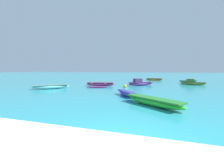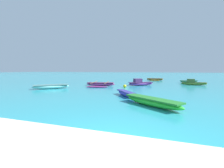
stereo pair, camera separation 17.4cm
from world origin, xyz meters
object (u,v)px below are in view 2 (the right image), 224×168
object	(u,v)px
moored_boat_6	(51,86)
mooring_buoy_1	(125,86)
moored_boat_1	(155,79)
moored_boat_4	(193,83)
moored_boat_7	(100,84)
moored_boat_5	(152,101)
moored_boat_3	(140,83)
moored_boat_0	(189,81)
moored_boat_2	(126,93)

from	to	relation	value
moored_boat_6	mooring_buoy_1	bearing A→B (deg)	-18.66
moored_boat_1	moored_boat_4	xyz separation A→B (m)	(4.96, -7.26, 0.07)
moored_boat_7	mooring_buoy_1	bearing A→B (deg)	-27.99
moored_boat_5	moored_boat_4	bearing A→B (deg)	108.31
moored_boat_4	moored_boat_5	xyz separation A→B (m)	(-4.43, -13.03, -0.04)
moored_boat_3	moored_boat_5	xyz separation A→B (m)	(1.96, -10.51, -0.06)
moored_boat_0	moored_boat_5	distance (m)	16.97
moored_boat_3	moored_boat_4	xyz separation A→B (m)	(6.38, 2.53, -0.03)
moored_boat_0	moored_boat_6	world-z (taller)	moored_boat_6
moored_boat_4	moored_boat_6	size ratio (longest dim) A/B	0.97
moored_boat_0	mooring_buoy_1	size ratio (longest dim) A/B	7.80
moored_boat_6	mooring_buoy_1	world-z (taller)	moored_boat_6
moored_boat_4	moored_boat_7	world-z (taller)	moored_boat_4
moored_boat_6	moored_boat_3	bearing A→B (deg)	-7.13
moored_boat_1	moored_boat_6	size ratio (longest dim) A/B	1.02
moored_boat_0	moored_boat_5	bearing A→B (deg)	-123.63
moored_boat_7	mooring_buoy_1	xyz separation A→B (m)	(3.24, -0.95, -0.05)
moored_boat_6	mooring_buoy_1	xyz separation A→B (m)	(6.98, 3.22, -0.07)
moored_boat_1	moored_boat_6	xyz separation A→B (m)	(-9.70, -15.87, 0.03)
moored_boat_0	moored_boat_4	world-z (taller)	moored_boat_4
moored_boat_0	moored_boat_1	distance (m)	6.33
moored_boat_1	moored_boat_5	world-z (taller)	moored_boat_1
moored_boat_3	mooring_buoy_1	size ratio (longest dim) A/B	9.27
moored_boat_2	moored_boat_1	bearing A→B (deg)	139.11
moored_boat_4	moored_boat_5	world-z (taller)	moored_boat_4
moored_boat_5	moored_boat_3	bearing A→B (deg)	137.62
moored_boat_0	moored_boat_2	size ratio (longest dim) A/B	1.11
moored_boat_1	moored_boat_3	world-z (taller)	moored_boat_3
moored_boat_1	moored_boat_3	xyz separation A→B (m)	(-1.43, -9.79, 0.09)
moored_boat_1	moored_boat_0	bearing A→B (deg)	-38.73
moored_boat_5	moored_boat_7	size ratio (longest dim) A/B	0.72
moored_boat_0	moored_boat_6	size ratio (longest dim) A/B	0.85
moored_boat_1	moored_boat_3	bearing A→B (deg)	-98.84
moored_boat_0	moored_boat_2	world-z (taller)	moored_boat_0
moored_boat_5	moored_boat_1	bearing A→B (deg)	128.56
moored_boat_1	moored_boat_3	size ratio (longest dim) A/B	1.01
moored_boat_2	moored_boat_7	world-z (taller)	moored_boat_7
moored_boat_5	moored_boat_2	bearing A→B (deg)	164.98
moored_boat_0	moored_boat_4	size ratio (longest dim) A/B	0.88
moored_boat_4	moored_boat_1	bearing A→B (deg)	123.84
moored_boat_1	moored_boat_6	distance (m)	18.60
moored_boat_7	moored_boat_5	bearing A→B (deg)	-64.57
moored_boat_7	mooring_buoy_1	size ratio (longest dim) A/B	13.80
moored_boat_3	moored_boat_6	distance (m)	10.27
moored_boat_7	moored_boat_2	bearing A→B (deg)	-64.94
moored_boat_0	moored_boat_1	xyz separation A→B (m)	(-4.97, 3.91, -0.00)
moored_boat_4	mooring_buoy_1	bearing A→B (deg)	-145.44
moored_boat_5	mooring_buoy_1	distance (m)	8.31
moored_boat_4	mooring_buoy_1	size ratio (longest dim) A/B	8.88
moored_boat_2	mooring_buoy_1	bearing A→B (deg)	157.75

